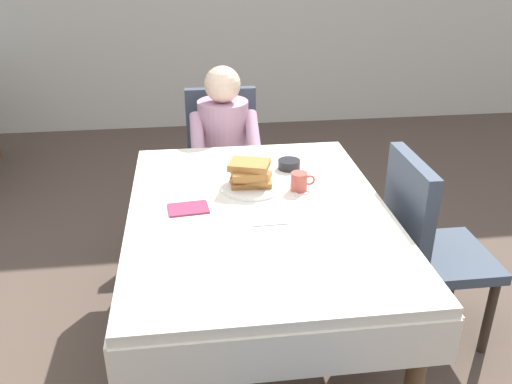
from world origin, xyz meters
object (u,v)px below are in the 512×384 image
(knife_right_of_plate, at_px, (293,187))
(chair_diner, at_px, (223,154))
(cup_coffee, at_px, (299,181))
(chair_right_side, at_px, (425,239))
(spoon_near_edge, at_px, (271,224))
(dining_table_main, at_px, (259,227))
(bowl_butter, at_px, (289,164))
(plate_breakfast, at_px, (251,187))
(fork_left_of_plate, at_px, (210,192))
(breakfast_stack, at_px, (250,173))
(diner_person, at_px, (224,142))

(knife_right_of_plate, bearing_deg, chair_diner, 12.93)
(cup_coffee, relative_size, knife_right_of_plate, 0.57)
(chair_right_side, bearing_deg, spoon_near_edge, -78.90)
(dining_table_main, bearing_deg, bowl_butter, 63.36)
(chair_right_side, xyz_separation_m, plate_breakfast, (-0.78, 0.21, 0.22))
(chair_diner, height_order, fork_left_of_plate, chair_diner)
(chair_right_side, height_order, bowl_butter, chair_right_side)
(bowl_butter, bearing_deg, chair_right_side, -36.10)
(plate_breakfast, bearing_deg, knife_right_of_plate, -6.01)
(breakfast_stack, bearing_deg, dining_table_main, -86.50)
(fork_left_of_plate, relative_size, spoon_near_edge, 1.20)
(diner_person, xyz_separation_m, bowl_butter, (0.28, -0.60, 0.09))
(dining_table_main, height_order, bowl_butter, bowl_butter)
(dining_table_main, height_order, chair_diner, chair_diner)
(plate_breakfast, bearing_deg, dining_table_main, -87.67)
(chair_diner, height_order, plate_breakfast, chair_diner)
(cup_coffee, height_order, knife_right_of_plate, cup_coffee)
(chair_diner, relative_size, cup_coffee, 8.23)
(chair_diner, distance_m, fork_left_of_plate, 1.01)
(plate_breakfast, distance_m, spoon_near_edge, 0.35)
(plate_breakfast, xyz_separation_m, cup_coffee, (0.22, -0.05, 0.03))
(diner_person, xyz_separation_m, fork_left_of_plate, (-0.12, -0.83, 0.07))
(chair_right_side, relative_size, cup_coffee, 8.23)
(bowl_butter, bearing_deg, chair_diner, 110.31)
(fork_left_of_plate, bearing_deg, cup_coffee, -91.12)
(diner_person, bearing_deg, plate_breakfast, 94.67)
(diner_person, height_order, chair_right_side, diner_person)
(knife_right_of_plate, bearing_deg, chair_right_side, -109.19)
(chair_diner, bearing_deg, bowl_butter, 110.31)
(breakfast_stack, bearing_deg, knife_right_of_plate, -7.69)
(breakfast_stack, distance_m, fork_left_of_plate, 0.20)
(breakfast_stack, bearing_deg, bowl_butter, 42.22)
(fork_left_of_plate, bearing_deg, knife_right_of_plate, -87.50)
(plate_breakfast, distance_m, breakfast_stack, 0.06)
(chair_right_side, distance_m, knife_right_of_plate, 0.65)
(dining_table_main, xyz_separation_m, chair_diner, (-0.07, 1.17, -0.12))
(plate_breakfast, height_order, breakfast_stack, breakfast_stack)
(dining_table_main, distance_m, chair_right_side, 0.78)
(diner_person, bearing_deg, breakfast_stack, 94.38)
(dining_table_main, bearing_deg, chair_right_side, 0.00)
(chair_right_side, bearing_deg, bowl_butter, -126.10)
(knife_right_of_plate, xyz_separation_m, spoon_near_edge, (-0.15, -0.33, 0.00))
(bowl_butter, relative_size, fork_left_of_plate, 0.61)
(chair_right_side, height_order, knife_right_of_plate, chair_right_side)
(plate_breakfast, xyz_separation_m, spoon_near_edge, (0.04, -0.35, -0.01))
(fork_left_of_plate, bearing_deg, diner_person, -6.02)
(cup_coffee, relative_size, fork_left_of_plate, 0.63)
(diner_person, distance_m, cup_coffee, 0.91)
(cup_coffee, distance_m, bowl_butter, 0.25)
(plate_breakfast, height_order, fork_left_of_plate, plate_breakfast)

